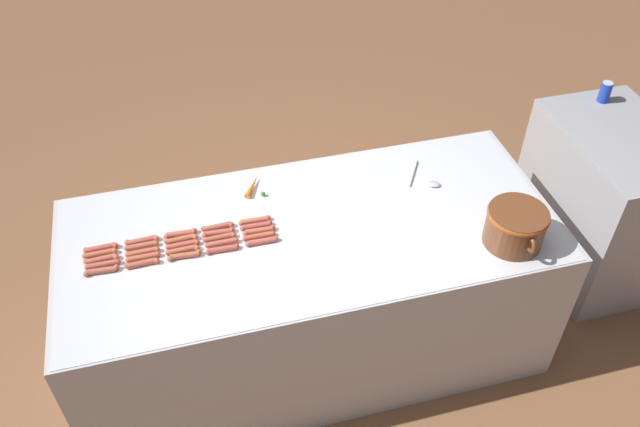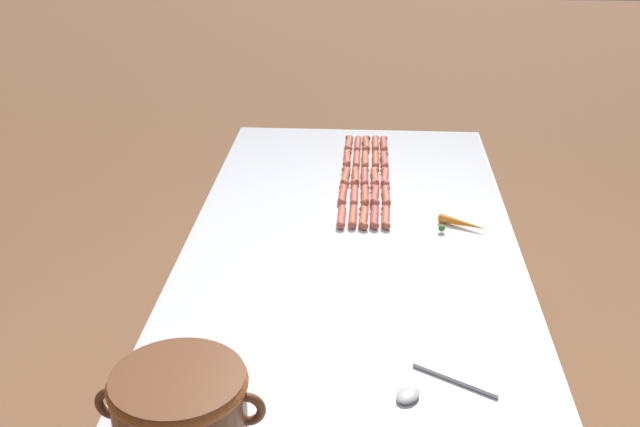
{
  "view_description": "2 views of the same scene",
  "coord_description": "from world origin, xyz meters",
  "px_view_note": "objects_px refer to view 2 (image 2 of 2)",
  "views": [
    {
      "loc": [
        2.21,
        -0.53,
        3.1
      ],
      "look_at": [
        0.01,
        0.05,
        1.01
      ],
      "focal_mm": 36.52,
      "sensor_mm": 36.0,
      "label": 1
    },
    {
      "loc": [
        -0.05,
        2.19,
        2.07
      ],
      "look_at": [
        0.1,
        -0.1,
        1.0
      ],
      "focal_mm": 44.45,
      "sensor_mm": 36.0,
      "label": 2
    }
  ],
  "objects_px": {
    "hot_dog_12": "(365,177)",
    "serving_spoon": "(424,390)",
    "hot_dog_2": "(385,177)",
    "hot_dog_16": "(356,159)",
    "hot_dog_6": "(376,159)",
    "hot_dog_15": "(357,144)",
    "hot_dog_4": "(386,217)",
    "hot_dog_20": "(349,143)",
    "bean_pot": "(180,409)",
    "hot_dog_3": "(386,196)",
    "hot_dog_9": "(374,217)",
    "hot_dog_11": "(365,159)",
    "hot_dog_14": "(364,218)",
    "hot_dog_5": "(375,143)",
    "hot_dog_23": "(343,195)",
    "hot_dog_21": "(347,158)",
    "hot_dog_10": "(366,144)",
    "hot_dog_24": "(342,217)",
    "hot_dog_18": "(354,195)",
    "hot_dog_1": "(384,160)",
    "hot_dog_8": "(375,195)",
    "hot_dog_19": "(352,216)",
    "hot_dog_13": "(365,195)",
    "hot_dog_0": "(384,144)",
    "hot_dog_17": "(355,176)",
    "hot_dog_22": "(346,176)",
    "hot_dog_7": "(375,177)",
    "carrot": "(462,224)"
  },
  "relations": [
    {
      "from": "hot_dog_1",
      "to": "hot_dog_8",
      "type": "xyz_separation_m",
      "value": [
        0.04,
        0.36,
        0.0
      ]
    },
    {
      "from": "hot_dog_8",
      "to": "hot_dog_4",
      "type": "bearing_deg",
      "value": 101.51
    },
    {
      "from": "hot_dog_4",
      "to": "hot_dog_20",
      "type": "bearing_deg",
      "value": -78.45
    },
    {
      "from": "hot_dog_13",
      "to": "hot_dog_22",
      "type": "distance_m",
      "value": 0.19
    },
    {
      "from": "hot_dog_3",
      "to": "hot_dog_7",
      "type": "relative_size",
      "value": 1.0
    },
    {
      "from": "hot_dog_10",
      "to": "bean_pot",
      "type": "relative_size",
      "value": 0.45
    },
    {
      "from": "hot_dog_20",
      "to": "hot_dog_21",
      "type": "bearing_deg",
      "value": 89.68
    },
    {
      "from": "hot_dog_4",
      "to": "hot_dog_11",
      "type": "height_order",
      "value": "same"
    },
    {
      "from": "hot_dog_3",
      "to": "hot_dog_4",
      "type": "height_order",
      "value": "same"
    },
    {
      "from": "hot_dog_19",
      "to": "hot_dog_21",
      "type": "height_order",
      "value": "same"
    },
    {
      "from": "hot_dog_0",
      "to": "hot_dog_21",
      "type": "xyz_separation_m",
      "value": [
        0.15,
        0.18,
        0.0
      ]
    },
    {
      "from": "hot_dog_0",
      "to": "hot_dog_11",
      "type": "xyz_separation_m",
      "value": [
        0.08,
        0.19,
        0.0
      ]
    },
    {
      "from": "hot_dog_10",
      "to": "hot_dog_5",
      "type": "bearing_deg",
      "value": -172.11
    },
    {
      "from": "serving_spoon",
      "to": "hot_dog_19",
      "type": "bearing_deg",
      "value": -78.14
    },
    {
      "from": "hot_dog_0",
      "to": "hot_dog_12",
      "type": "relative_size",
      "value": 1.0
    },
    {
      "from": "hot_dog_2",
      "to": "hot_dog_17",
      "type": "distance_m",
      "value": 0.11
    },
    {
      "from": "hot_dog_3",
      "to": "hot_dog_18",
      "type": "xyz_separation_m",
      "value": [
        0.12,
        0.0,
        0.0
      ]
    },
    {
      "from": "hot_dog_0",
      "to": "hot_dog_4",
      "type": "height_order",
      "value": "same"
    },
    {
      "from": "hot_dog_12",
      "to": "hot_dog_19",
      "type": "relative_size",
      "value": 1.0
    },
    {
      "from": "hot_dog_3",
      "to": "serving_spoon",
      "type": "relative_size",
      "value": 0.64
    },
    {
      "from": "hot_dog_6",
      "to": "bean_pot",
      "type": "distance_m",
      "value": 1.75
    },
    {
      "from": "hot_dog_3",
      "to": "hot_dog_15",
      "type": "xyz_separation_m",
      "value": [
        0.12,
        -0.54,
        0.0
      ]
    },
    {
      "from": "hot_dog_13",
      "to": "hot_dog_18",
      "type": "xyz_separation_m",
      "value": [
        0.04,
        0.0,
        0.0
      ]
    },
    {
      "from": "hot_dog_19",
      "to": "bean_pot",
      "type": "bearing_deg",
      "value": 74.46
    },
    {
      "from": "hot_dog_9",
      "to": "hot_dog_20",
      "type": "relative_size",
      "value": 1.0
    },
    {
      "from": "hot_dog_3",
      "to": "hot_dog_21",
      "type": "xyz_separation_m",
      "value": [
        0.15,
        -0.37,
        0.0
      ]
    },
    {
      "from": "hot_dog_20",
      "to": "serving_spoon",
      "type": "distance_m",
      "value": 1.68
    },
    {
      "from": "hot_dog_4",
      "to": "hot_dog_15",
      "type": "distance_m",
      "value": 0.73
    },
    {
      "from": "hot_dog_2",
      "to": "hot_dog_16",
      "type": "xyz_separation_m",
      "value": [
        0.12,
        -0.18,
        0.0
      ]
    },
    {
      "from": "hot_dog_15",
      "to": "hot_dog_24",
      "type": "height_order",
      "value": "same"
    },
    {
      "from": "hot_dog_20",
      "to": "hot_dog_13",
      "type": "bearing_deg",
      "value": 97.9
    },
    {
      "from": "hot_dog_12",
      "to": "serving_spoon",
      "type": "relative_size",
      "value": 0.64
    },
    {
      "from": "hot_dog_4",
      "to": "hot_dog_18",
      "type": "distance_m",
      "value": 0.21
    },
    {
      "from": "hot_dog_3",
      "to": "hot_dog_8",
      "type": "bearing_deg",
      "value": -2.75
    },
    {
      "from": "hot_dog_5",
      "to": "hot_dog_11",
      "type": "xyz_separation_m",
      "value": [
        0.04,
        0.19,
        0.0
      ]
    },
    {
      "from": "hot_dog_13",
      "to": "hot_dog_17",
      "type": "relative_size",
      "value": 1.0
    },
    {
      "from": "hot_dog_5",
      "to": "hot_dog_23",
      "type": "height_order",
      "value": "same"
    },
    {
      "from": "hot_dog_2",
      "to": "hot_dog_19",
      "type": "distance_m",
      "value": 0.38
    },
    {
      "from": "hot_dog_6",
      "to": "hot_dog_15",
      "type": "relative_size",
      "value": 1.0
    },
    {
      "from": "hot_dog_8",
      "to": "hot_dog_9",
      "type": "bearing_deg",
      "value": 89.76
    },
    {
      "from": "hot_dog_11",
      "to": "hot_dog_14",
      "type": "bearing_deg",
      "value": 90.24
    },
    {
      "from": "hot_dog_2",
      "to": "hot_dog_9",
      "type": "distance_m",
      "value": 0.36
    },
    {
      "from": "hot_dog_16",
      "to": "carrot",
      "type": "distance_m",
      "value": 0.69
    },
    {
      "from": "hot_dog_1",
      "to": "hot_dog_9",
      "type": "xyz_separation_m",
      "value": [
        0.04,
        0.54,
        0.0
      ]
    },
    {
      "from": "hot_dog_15",
      "to": "hot_dog_21",
      "type": "xyz_separation_m",
      "value": [
        0.04,
        0.17,
        0.0
      ]
    },
    {
      "from": "hot_dog_3",
      "to": "hot_dog_17",
      "type": "height_order",
      "value": "same"
    },
    {
      "from": "hot_dog_0",
      "to": "serving_spoon",
      "type": "relative_size",
      "value": 0.64
    },
    {
      "from": "hot_dog_2",
      "to": "hot_dog_21",
      "type": "height_order",
      "value": "same"
    },
    {
      "from": "hot_dog_2",
      "to": "hot_dog_17",
      "type": "relative_size",
      "value": 1.0
    },
    {
      "from": "hot_dog_24",
      "to": "hot_dog_3",
      "type": "bearing_deg",
      "value": -129.06
    }
  ]
}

